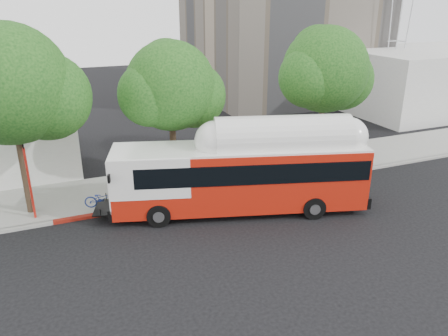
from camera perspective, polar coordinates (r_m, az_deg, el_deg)
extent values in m
plane|color=black|center=(21.71, 0.67, -7.99)|extent=(120.00, 120.00, 0.00)
cube|color=gray|center=(27.18, -4.69, -1.65)|extent=(60.00, 5.00, 0.15)
cube|color=gray|center=(24.92, -2.84, -3.79)|extent=(60.00, 0.30, 0.15)
cube|color=maroon|center=(24.19, -9.57, -4.87)|extent=(10.00, 0.32, 0.16)
cylinder|color=#2D2116|center=(24.19, -24.85, 0.99)|extent=(0.36, 0.36, 6.08)
sphere|color=#113D11|center=(23.29, -26.28, 9.79)|extent=(5.80, 5.80, 5.80)
sphere|color=#113D11|center=(23.57, -22.09, 8.63)|extent=(4.35, 4.35, 4.35)
cylinder|color=#2D2116|center=(25.55, -6.66, 3.10)|extent=(0.36, 0.36, 5.44)
sphere|color=#113D11|center=(24.72, -6.99, 10.61)|extent=(5.00, 5.00, 5.00)
sphere|color=#113D11|center=(25.42, -4.03, 9.45)|extent=(3.75, 3.75, 3.75)
cylinder|color=#2D2116|center=(29.49, 12.53, 5.51)|extent=(0.36, 0.36, 5.76)
sphere|color=#113D11|center=(28.77, 13.10, 12.43)|extent=(5.40, 5.40, 5.40)
sphere|color=#113D11|center=(29.90, 15.14, 11.17)|extent=(4.05, 4.05, 4.05)
cube|color=silver|center=(50.77, 26.02, 10.46)|extent=(20.00, 12.00, 6.00)
cube|color=#B81B0C|center=(22.73, 2.08, -1.17)|extent=(13.24, 6.34, 3.13)
cube|color=black|center=(22.57, 3.46, 0.41)|extent=(12.01, 6.03, 1.03)
cube|color=white|center=(22.17, 2.13, 2.69)|extent=(13.22, 6.25, 0.11)
cube|color=white|center=(22.48, 7.62, 3.53)|extent=(7.25, 4.02, 0.59)
cube|color=black|center=(23.45, -15.44, -5.00)|extent=(1.38, 2.11, 0.06)
imported|color=navy|center=(23.23, -15.56, -3.85)|extent=(1.14, 1.96, 0.98)
cylinder|color=red|center=(23.75, -24.02, -2.04)|extent=(0.12, 0.12, 3.92)
cube|color=black|center=(23.09, -24.76, 2.66)|extent=(0.05, 0.39, 0.24)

